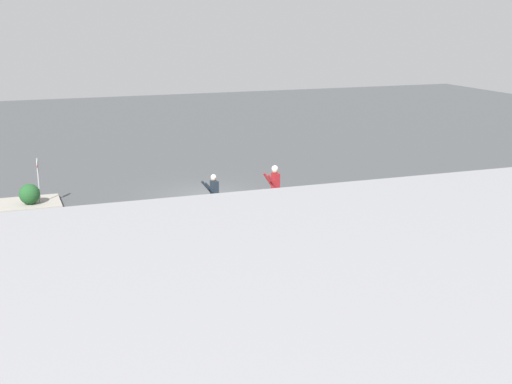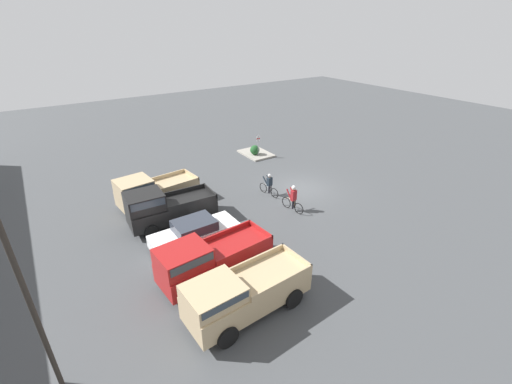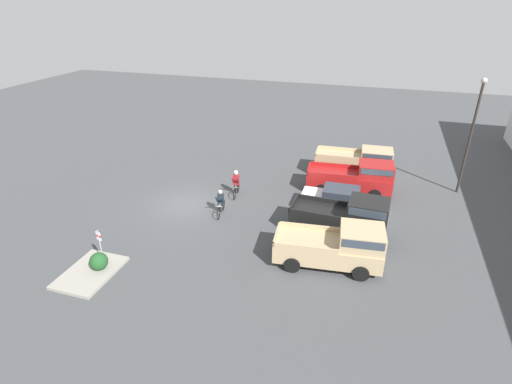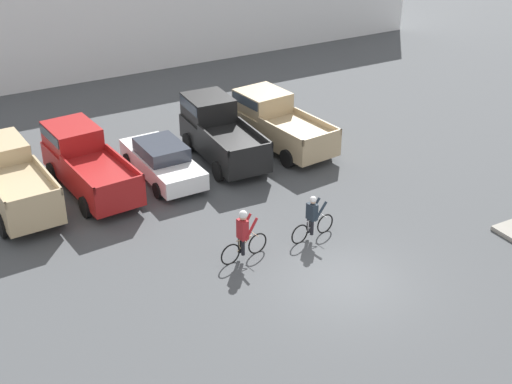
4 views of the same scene
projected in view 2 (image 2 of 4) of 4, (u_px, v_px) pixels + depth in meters
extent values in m
plane|color=#424447|center=(302.00, 188.00, 24.81)|extent=(80.00, 80.00, 0.00)
cube|color=tan|center=(248.00, 293.00, 13.98)|extent=(2.21, 5.39, 1.09)
cube|color=tan|center=(213.00, 294.00, 12.74)|extent=(1.89, 2.21, 0.63)
cube|color=#333D47|center=(213.00, 291.00, 12.68)|extent=(1.93, 2.04, 0.28)
cube|color=tan|center=(283.00, 282.00, 13.58)|extent=(0.24, 3.18, 0.25)
cube|color=tan|center=(256.00, 259.00, 14.90)|extent=(0.24, 3.18, 0.25)
cube|color=tan|center=(296.00, 256.00, 15.06)|extent=(1.93, 0.18, 0.25)
cylinder|color=black|center=(228.00, 337.00, 12.63)|extent=(0.27, 0.91, 0.90)
cylinder|color=black|center=(202.00, 306.00, 14.02)|extent=(0.27, 0.91, 0.90)
cylinder|color=black|center=(294.00, 298.00, 14.38)|extent=(0.27, 0.91, 0.90)
cylinder|color=black|center=(265.00, 274.00, 15.77)|extent=(0.27, 0.91, 0.90)
cube|color=maroon|center=(216.00, 260.00, 16.10)|extent=(2.33, 5.57, 0.96)
cube|color=maroon|center=(183.00, 258.00, 14.80)|extent=(1.92, 2.31, 0.85)
cube|color=#333D47|center=(183.00, 254.00, 14.71)|extent=(1.96, 2.14, 0.37)
cube|color=maroon|center=(246.00, 250.00, 15.79)|extent=(0.34, 3.26, 0.25)
cube|color=maroon|center=(224.00, 233.00, 17.07)|extent=(0.34, 3.26, 0.25)
cube|color=maroon|center=(260.00, 230.00, 17.31)|extent=(1.91, 0.23, 0.25)
cylinder|color=black|center=(195.00, 294.00, 14.70)|extent=(0.28, 0.79, 0.78)
cylinder|color=black|center=(175.00, 271.00, 16.04)|extent=(0.28, 0.79, 0.78)
cylinder|color=black|center=(257.00, 263.00, 16.56)|extent=(0.28, 0.79, 0.78)
cylinder|color=black|center=(234.00, 245.00, 17.90)|extent=(0.28, 0.79, 0.78)
cube|color=white|center=(195.00, 235.00, 18.38)|extent=(1.82, 4.74, 0.67)
cube|color=#2D333D|center=(194.00, 225.00, 18.11)|extent=(1.60, 2.15, 0.53)
cylinder|color=black|center=(176.00, 257.00, 17.11)|extent=(0.19, 0.62, 0.61)
cylinder|color=black|center=(163.00, 241.00, 18.39)|extent=(0.19, 0.62, 0.61)
cylinder|color=black|center=(228.00, 238.00, 18.63)|extent=(0.19, 0.62, 0.61)
cylinder|color=black|center=(213.00, 224.00, 19.92)|extent=(0.19, 0.62, 0.61)
cube|color=black|center=(172.00, 210.00, 20.26)|extent=(2.15, 5.13, 1.00)
cube|color=black|center=(144.00, 201.00, 19.13)|extent=(1.85, 2.10, 0.96)
cube|color=#333D47|center=(144.00, 198.00, 19.03)|extent=(1.90, 1.94, 0.42)
cube|color=black|center=(193.00, 203.00, 19.74)|extent=(0.22, 3.03, 0.25)
cube|color=black|center=(182.00, 191.00, 21.15)|extent=(0.22, 3.03, 0.25)
cube|color=black|center=(210.00, 191.00, 21.12)|extent=(1.91, 0.17, 0.25)
cylinder|color=black|center=(152.00, 231.00, 19.02)|extent=(0.26, 0.82, 0.81)
cylinder|color=black|center=(143.00, 216.00, 20.48)|extent=(0.26, 0.82, 0.81)
cylinder|color=black|center=(204.00, 217.00, 20.46)|extent=(0.26, 0.82, 0.81)
cylinder|color=black|center=(192.00, 203.00, 21.92)|extent=(0.26, 0.82, 0.81)
cube|color=tan|center=(159.00, 193.00, 22.44)|extent=(2.54, 5.27, 0.91)
cube|color=tan|center=(134.00, 187.00, 21.17)|extent=(2.06, 2.22, 0.88)
cube|color=#333D47|center=(133.00, 184.00, 21.08)|extent=(2.11, 2.06, 0.39)
cube|color=tan|center=(179.00, 185.00, 22.09)|extent=(0.40, 3.04, 0.25)
cube|color=tan|center=(165.00, 176.00, 23.43)|extent=(0.40, 3.04, 0.25)
cube|color=tan|center=(191.00, 175.00, 23.60)|extent=(2.02, 0.29, 0.25)
cylinder|color=black|center=(143.00, 212.00, 21.03)|extent=(0.30, 0.79, 0.77)
cylinder|color=black|center=(130.00, 200.00, 22.43)|extent=(0.30, 0.79, 0.77)
cylinder|color=black|center=(188.00, 197.00, 22.83)|extent=(0.30, 0.79, 0.77)
cylinder|color=black|center=(174.00, 186.00, 24.22)|extent=(0.30, 0.79, 0.77)
torus|color=black|center=(263.00, 188.00, 24.15)|extent=(0.72, 0.15, 0.72)
torus|color=black|center=(275.00, 193.00, 23.39)|extent=(0.72, 0.15, 0.72)
cylinder|color=white|center=(269.00, 188.00, 23.70)|extent=(0.59, 0.12, 0.38)
cylinder|color=white|center=(269.00, 185.00, 23.61)|extent=(0.63, 0.12, 0.04)
cylinder|color=white|center=(271.00, 189.00, 23.56)|extent=(0.04, 0.04, 0.35)
cylinder|color=white|center=(265.00, 183.00, 23.88)|extent=(0.09, 0.46, 0.02)
cylinder|color=black|center=(269.00, 190.00, 23.58)|extent=(0.14, 0.14, 0.53)
cylinder|color=black|center=(271.00, 189.00, 23.69)|extent=(0.14, 0.14, 0.53)
cube|color=#1E2833|center=(270.00, 182.00, 23.43)|extent=(0.29, 0.39, 0.58)
cylinder|color=#1E2833|center=(265.00, 181.00, 23.48)|extent=(0.56, 0.17, 0.64)
cylinder|color=#1E2833|center=(269.00, 180.00, 23.68)|extent=(0.56, 0.17, 0.64)
sphere|color=tan|center=(269.00, 176.00, 23.27)|extent=(0.21, 0.21, 0.21)
sphere|color=silver|center=(269.00, 175.00, 23.24)|extent=(0.23, 0.23, 0.23)
torus|color=black|center=(286.00, 202.00, 22.17)|extent=(0.75, 0.15, 0.75)
torus|color=black|center=(299.00, 209.00, 21.45)|extent=(0.75, 0.15, 0.75)
cylinder|color=tan|center=(293.00, 203.00, 21.73)|extent=(0.56, 0.11, 0.40)
cylinder|color=tan|center=(293.00, 200.00, 21.63)|extent=(0.59, 0.12, 0.04)
cylinder|color=tan|center=(295.00, 204.00, 21.60)|extent=(0.04, 0.04, 0.37)
cylinder|color=tan|center=(288.00, 197.00, 21.89)|extent=(0.09, 0.46, 0.02)
cylinder|color=black|center=(293.00, 205.00, 21.62)|extent=(0.14, 0.14, 0.55)
cylinder|color=black|center=(295.00, 204.00, 21.73)|extent=(0.14, 0.14, 0.55)
cube|color=maroon|center=(294.00, 195.00, 21.43)|extent=(0.29, 0.39, 0.67)
cylinder|color=maroon|center=(289.00, 195.00, 21.48)|extent=(0.54, 0.16, 0.72)
cylinder|color=maroon|center=(293.00, 193.00, 21.68)|extent=(0.54, 0.16, 0.72)
sphere|color=tan|center=(294.00, 189.00, 21.24)|extent=(0.25, 0.25, 0.25)
sphere|color=silver|center=(294.00, 188.00, 21.22)|extent=(0.28, 0.28, 0.28)
cylinder|color=#9E9EA3|center=(258.00, 146.00, 30.00)|extent=(0.06, 0.06, 2.04)
cube|color=white|center=(258.00, 139.00, 29.69)|extent=(0.08, 0.30, 0.45)
cube|color=red|center=(258.00, 139.00, 29.69)|extent=(0.08, 0.30, 0.10)
cylinder|color=#2D2823|center=(31.00, 305.00, 9.85)|extent=(0.16, 0.16, 7.17)
cube|color=gray|center=(256.00, 153.00, 31.09)|extent=(3.10, 2.21, 0.15)
sphere|color=#1E4C23|center=(255.00, 150.00, 30.45)|extent=(0.85, 0.85, 0.85)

